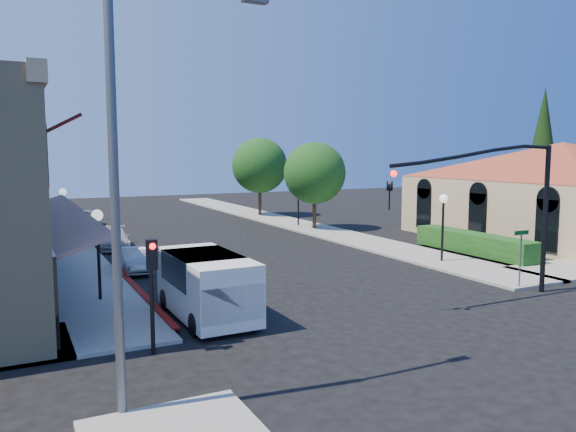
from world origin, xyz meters
name	(u,v)px	position (x,y,z in m)	size (l,w,h in m)	color
ground	(410,329)	(0.00, 0.00, 0.00)	(120.00, 120.00, 0.00)	black
sidewalk_left	(54,236)	(-8.75, 27.00, 0.06)	(3.50, 50.00, 0.12)	gray
sidewalk_right	(284,221)	(8.75, 27.00, 0.06)	(3.50, 50.00, 0.12)	gray
curb_red_strip	(142,297)	(-6.90, 8.00, 0.00)	(0.25, 10.00, 0.06)	maroon
mission_building	(561,182)	(21.99, 11.50, 3.75)	(30.12, 30.12, 6.40)	tan
hedge	(473,255)	(11.70, 9.00, 0.00)	(1.40, 8.00, 1.10)	#124112
conifer_far	(543,144)	(28.00, 18.00, 6.36)	(3.20, 3.20, 11.00)	black
street_tree_a	(315,173)	(8.80, 22.00, 4.19)	(4.56, 4.56, 6.48)	black
street_tree_b	(260,165)	(8.80, 32.00, 4.54)	(4.94, 4.94, 7.02)	black
signal_mast_arm	(509,195)	(5.86, 1.50, 4.09)	(8.01, 0.39, 6.00)	black
secondary_signal	(152,275)	(-8.00, 1.41, 2.32)	(0.28, 0.42, 3.32)	black
cobra_streetlight	(131,174)	(-9.15, -2.00, 5.27)	(3.60, 0.25, 9.31)	#595B5E
street_name_sign	(521,249)	(7.50, 2.20, 1.70)	(0.80, 0.06, 2.50)	#595B5E
lamppost_left_near	(98,231)	(-8.50, 8.00, 2.74)	(0.44, 0.44, 3.57)	black
lamppost_left_far	(63,202)	(-8.50, 22.00, 2.74)	(0.44, 0.44, 3.57)	black
lamppost_right_near	(443,211)	(8.50, 8.00, 2.74)	(0.44, 0.44, 3.57)	black
lamppost_right_far	(298,191)	(8.50, 24.00, 2.74)	(0.44, 0.44, 3.57)	black
white_van	(207,282)	(-5.50, 4.11, 1.28)	(2.27, 5.03, 2.22)	white
parked_car_a	(209,287)	(-4.80, 6.00, 0.63)	(1.49, 3.69, 1.26)	black
parked_car_b	(134,260)	(-6.20, 13.00, 0.57)	(1.21, 3.46, 1.14)	#959799
parked_car_c	(114,239)	(-5.91, 20.14, 0.59)	(1.67, 4.10, 1.19)	beige
parked_car_d	(86,219)	(-6.20, 31.04, 0.64)	(2.14, 4.63, 1.29)	#A3A6A8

